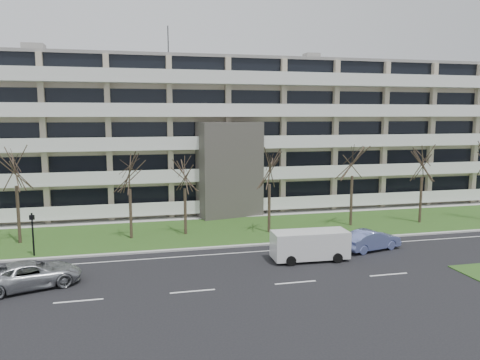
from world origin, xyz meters
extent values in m
plane|color=black|center=(0.00, 0.00, 0.00)|extent=(160.00, 160.00, 0.00)
cube|color=#33511B|center=(0.00, 13.00, 0.03)|extent=(90.00, 10.00, 0.06)
cube|color=#B2B2AD|center=(0.00, 8.00, 0.06)|extent=(90.00, 0.35, 0.12)
cube|color=#B2B2AD|center=(0.00, 18.50, 0.04)|extent=(90.00, 2.00, 0.08)
cube|color=white|center=(0.00, 6.50, 0.01)|extent=(90.00, 0.12, 0.01)
cube|color=beige|center=(0.00, 25.50, 7.50)|extent=(60.00, 12.00, 15.00)
cube|color=gray|center=(0.00, 25.50, 15.15)|extent=(60.50, 12.50, 0.30)
cube|color=#4C4742|center=(0.00, 18.50, 4.50)|extent=(6.39, 3.69, 9.00)
cube|color=black|center=(0.00, 18.30, 2.00)|extent=(4.92, 1.19, 3.50)
cube|color=gray|center=(-18.00, 25.50, 15.90)|extent=(2.00, 2.00, 1.20)
cylinder|color=black|center=(-5.00, 25.50, 17.00)|extent=(0.10, 0.10, 3.50)
cube|color=black|center=(0.00, 19.48, 2.10)|extent=(58.00, 0.10, 1.80)
cube|color=white|center=(0.00, 18.80, 0.60)|extent=(58.00, 1.40, 0.22)
cube|color=white|center=(0.00, 18.15, 1.20)|extent=(58.00, 0.08, 1.00)
cube|color=black|center=(0.00, 19.48, 5.10)|extent=(58.00, 0.10, 1.80)
cube|color=white|center=(0.00, 18.80, 3.60)|extent=(58.00, 1.40, 0.22)
cube|color=white|center=(0.00, 18.15, 4.20)|extent=(58.00, 0.08, 1.00)
cube|color=black|center=(0.00, 19.48, 8.10)|extent=(58.00, 0.10, 1.80)
cube|color=white|center=(0.00, 18.80, 6.60)|extent=(58.00, 1.40, 0.22)
cube|color=white|center=(0.00, 18.15, 7.20)|extent=(58.00, 0.08, 1.00)
cube|color=black|center=(0.00, 19.48, 11.10)|extent=(58.00, 0.10, 1.80)
cube|color=white|center=(0.00, 18.80, 9.60)|extent=(58.00, 1.40, 0.22)
cube|color=white|center=(0.00, 18.15, 10.20)|extent=(58.00, 0.08, 1.00)
cube|color=black|center=(0.00, 19.48, 14.10)|extent=(58.00, 0.10, 1.80)
cube|color=white|center=(0.00, 18.80, 12.60)|extent=(58.00, 1.40, 0.22)
cube|color=white|center=(0.00, 18.15, 13.20)|extent=(58.00, 0.08, 1.00)
imported|color=#B2B4B9|center=(-14.76, 2.72, 0.75)|extent=(5.87, 4.02, 1.49)
imported|color=#7B8BD6|center=(7.58, 5.06, 0.73)|extent=(4.69, 2.62, 1.46)
cube|color=silver|center=(2.39, 3.85, 1.08)|extent=(5.14, 2.05, 1.79)
cube|color=black|center=(2.39, 3.85, 1.60)|extent=(4.76, 1.90, 0.66)
cube|color=silver|center=(4.78, 3.76, 0.94)|extent=(0.39, 1.80, 1.13)
cylinder|color=black|center=(0.76, 2.96, 0.33)|extent=(0.67, 0.26, 0.66)
cylinder|color=black|center=(0.82, 4.84, 0.33)|extent=(0.67, 0.26, 0.66)
cylinder|color=black|center=(3.95, 2.85, 0.33)|extent=(0.67, 0.26, 0.66)
cylinder|color=black|center=(4.02, 4.73, 0.33)|extent=(0.67, 0.26, 0.66)
cylinder|color=black|center=(-15.80, 8.90, 1.52)|extent=(0.12, 0.12, 3.05)
cube|color=black|center=(-15.80, 8.90, 2.74)|extent=(0.34, 0.30, 0.32)
sphere|color=red|center=(-15.80, 8.90, 2.74)|extent=(0.14, 0.14, 0.14)
cylinder|color=#382B21|center=(-17.48, 12.61, 2.21)|extent=(0.24, 0.24, 4.42)
cylinder|color=#382B21|center=(-9.26, 12.14, 1.96)|extent=(0.24, 0.24, 3.93)
cylinder|color=#382B21|center=(-4.96, 12.45, 1.89)|extent=(0.24, 0.24, 3.79)
cylinder|color=#382B21|center=(1.83, 11.51, 2.03)|extent=(0.24, 0.24, 4.05)
cylinder|color=#382B21|center=(9.50, 12.20, 2.21)|extent=(0.24, 0.24, 4.42)
cylinder|color=#382B21|center=(16.06, 11.78, 2.07)|extent=(0.24, 0.24, 4.13)
camera|label=1|loc=(-9.06, -24.65, 9.66)|focal=35.00mm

